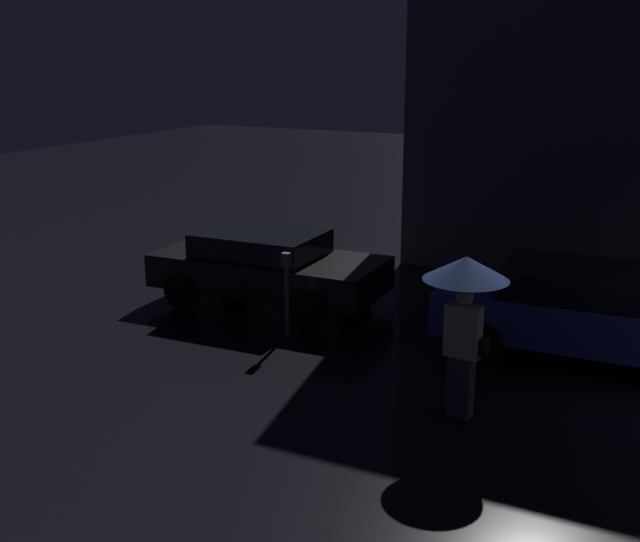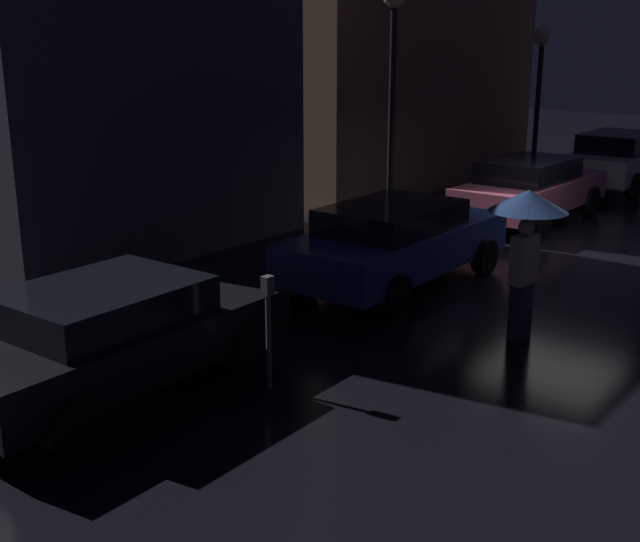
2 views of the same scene
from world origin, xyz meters
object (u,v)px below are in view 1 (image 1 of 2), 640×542
(parked_car_black, at_px, (267,266))
(parking_meter, at_px, (286,285))
(parked_car_blue, at_px, (594,311))
(pedestrian_with_umbrella, at_px, (465,292))

(parked_car_black, relative_size, parking_meter, 3.01)
(parked_car_black, bearing_deg, parked_car_blue, -3.05)
(parked_car_black, distance_m, parking_meter, 1.73)
(pedestrian_with_umbrella, bearing_deg, parking_meter, -19.37)
(parked_car_blue, height_order, parking_meter, parking_meter)
(parked_car_black, distance_m, parked_car_blue, 5.47)
(pedestrian_with_umbrella, relative_size, parking_meter, 1.50)
(parked_car_black, xyz_separation_m, parked_car_blue, (5.47, -0.14, 0.02))
(parked_car_black, relative_size, pedestrian_with_umbrella, 2.00)
(parked_car_black, distance_m, pedestrian_with_umbrella, 5.28)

